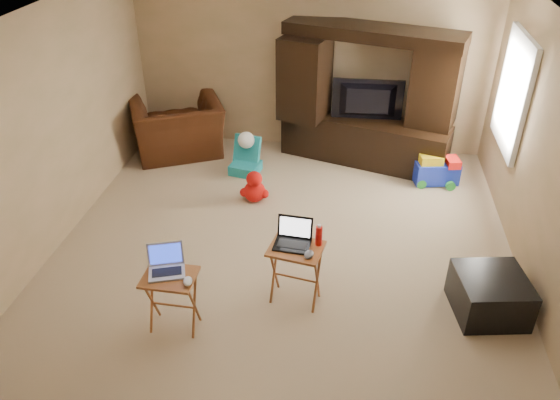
% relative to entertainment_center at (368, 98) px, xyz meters
% --- Properties ---
extents(floor, '(5.50, 5.50, 0.00)m').
position_rel_entertainment_center_xyz_m(floor, '(-0.83, -2.33, -0.95)').
color(floor, '#C8B18A').
rests_on(floor, ground).
extents(ceiling, '(5.50, 5.50, 0.00)m').
position_rel_entertainment_center_xyz_m(ceiling, '(-0.83, -2.33, 1.55)').
color(ceiling, silver).
rests_on(ceiling, ground).
extents(wall_back, '(5.00, 0.00, 5.00)m').
position_rel_entertainment_center_xyz_m(wall_back, '(-0.83, 0.42, 0.30)').
color(wall_back, tan).
rests_on(wall_back, ground).
extents(wall_front, '(5.00, 0.00, 5.00)m').
position_rel_entertainment_center_xyz_m(wall_front, '(-0.83, -5.08, 0.30)').
color(wall_front, tan).
rests_on(wall_front, ground).
extents(wall_left, '(0.00, 5.50, 5.50)m').
position_rel_entertainment_center_xyz_m(wall_left, '(-3.33, -2.33, 0.30)').
color(wall_left, tan).
rests_on(wall_left, ground).
extents(wall_right, '(0.00, 5.50, 5.50)m').
position_rel_entertainment_center_xyz_m(wall_right, '(1.67, -2.33, 0.30)').
color(wall_right, tan).
rests_on(wall_right, ground).
extents(window_pane, '(0.00, 1.20, 1.20)m').
position_rel_entertainment_center_xyz_m(window_pane, '(1.65, -0.78, 0.45)').
color(window_pane, white).
rests_on(window_pane, ground).
extents(window_frame, '(0.06, 1.14, 1.34)m').
position_rel_entertainment_center_xyz_m(window_frame, '(1.63, -0.78, 0.45)').
color(window_frame, white).
rests_on(window_frame, ground).
extents(entertainment_center, '(2.39, 1.23, 1.90)m').
position_rel_entertainment_center_xyz_m(entertainment_center, '(0.00, 0.00, 0.00)').
color(entertainment_center, black).
rests_on(entertainment_center, floor).
extents(television, '(0.97, 0.15, 0.56)m').
position_rel_entertainment_center_xyz_m(television, '(-0.00, -0.04, -0.04)').
color(television, black).
rests_on(television, entertainment_center).
extents(recliner, '(1.59, 1.51, 0.81)m').
position_rel_entertainment_center_xyz_m(recliner, '(-2.68, -0.15, -0.55)').
color(recliner, '#441D0E').
rests_on(recliner, floor).
extents(child_rocker, '(0.45, 0.49, 0.49)m').
position_rel_entertainment_center_xyz_m(child_rocker, '(-1.60, -0.61, -0.70)').
color(child_rocker, teal).
rests_on(child_rocker, floor).
extents(plush_toy, '(0.38, 0.32, 0.42)m').
position_rel_entertainment_center_xyz_m(plush_toy, '(-1.33, -1.32, -0.74)').
color(plush_toy, red).
rests_on(plush_toy, floor).
extents(push_toy, '(0.65, 0.52, 0.43)m').
position_rel_entertainment_center_xyz_m(push_toy, '(0.97, -0.52, -0.73)').
color(push_toy, '#172DBA').
rests_on(push_toy, floor).
extents(ottoman, '(0.73, 0.73, 0.40)m').
position_rel_entertainment_center_xyz_m(ottoman, '(1.23, -2.97, -0.75)').
color(ottoman, black).
rests_on(ottoman, floor).
extents(tray_table_left, '(0.47, 0.38, 0.60)m').
position_rel_entertainment_center_xyz_m(tray_table_left, '(-1.65, -3.59, -0.65)').
color(tray_table_left, '#9A5825').
rests_on(tray_table_left, floor).
extents(tray_table_right, '(0.55, 0.47, 0.63)m').
position_rel_entertainment_center_xyz_m(tray_table_right, '(-0.60, -3.07, -0.63)').
color(tray_table_right, brown).
rests_on(tray_table_right, floor).
extents(laptop_left, '(0.38, 0.35, 0.24)m').
position_rel_entertainment_center_xyz_m(laptop_left, '(-1.68, -3.56, -0.23)').
color(laptop_left, '#ACACB1').
rests_on(laptop_left, tray_table_left).
extents(laptop_right, '(0.35, 0.30, 0.24)m').
position_rel_entertainment_center_xyz_m(laptop_right, '(-0.64, -3.05, -0.20)').
color(laptop_right, black).
rests_on(laptop_right, tray_table_right).
extents(mouse_left, '(0.10, 0.14, 0.05)m').
position_rel_entertainment_center_xyz_m(mouse_left, '(-1.46, -3.66, -0.33)').
color(mouse_left, silver).
rests_on(mouse_left, tray_table_left).
extents(mouse_right, '(0.11, 0.14, 0.05)m').
position_rel_entertainment_center_xyz_m(mouse_right, '(-0.47, -3.19, -0.29)').
color(mouse_right, '#47464C').
rests_on(mouse_right, tray_table_right).
extents(water_bottle, '(0.06, 0.06, 0.20)m').
position_rel_entertainment_center_xyz_m(water_bottle, '(-0.40, -2.99, -0.22)').
color(water_bottle, red).
rests_on(water_bottle, tray_table_right).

